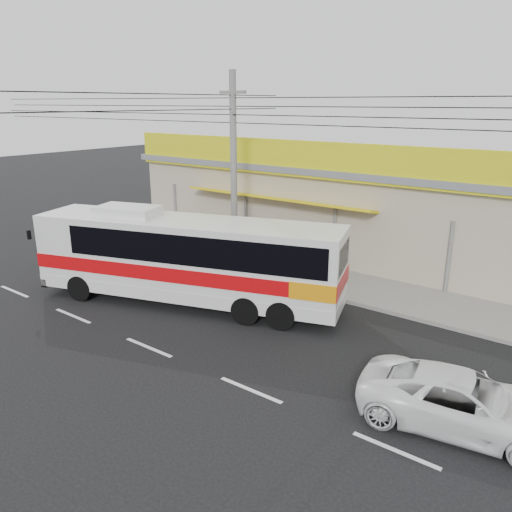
{
  "coord_description": "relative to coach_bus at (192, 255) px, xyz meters",
  "views": [
    {
      "loc": [
        11.06,
        -11.68,
        7.31
      ],
      "look_at": [
        0.8,
        2.0,
        2.02
      ],
      "focal_mm": 35.0,
      "sensor_mm": 36.0,
      "label": 1
    }
  ],
  "objects": [
    {
      "name": "ground",
      "position": [
        1.37,
        -0.94,
        -1.91
      ],
      "size": [
        120.0,
        120.0,
        0.0
      ],
      "primitive_type": "plane",
      "color": "black",
      "rests_on": "ground"
    },
    {
      "name": "sidewalk",
      "position": [
        1.37,
        5.06,
        -1.84
      ],
      "size": [
        30.0,
        3.2,
        0.15
      ],
      "primitive_type": "cube",
      "color": "slate",
      "rests_on": "ground"
    },
    {
      "name": "lane_markings",
      "position": [
        1.37,
        -3.44,
        -1.91
      ],
      "size": [
        50.0,
        0.12,
        0.01
      ],
      "primitive_type": null,
      "color": "silver",
      "rests_on": "ground"
    },
    {
      "name": "storefront_building",
      "position": [
        1.37,
        10.6,
        0.39
      ],
      "size": [
        22.6,
        9.2,
        5.7
      ],
      "color": "#A59B85",
      "rests_on": "ground"
    },
    {
      "name": "coach_bus",
      "position": [
        0.0,
        0.0,
        0.0
      ],
      "size": [
        11.79,
        5.92,
        3.58
      ],
      "rotation": [
        0.0,
        0.0,
        0.31
      ],
      "color": "silver",
      "rests_on": "ground"
    },
    {
      "name": "motorbike_red",
      "position": [
        -3.31,
        5.2,
        -1.25
      ],
      "size": [
        2.05,
        1.5,
        1.03
      ],
      "primitive_type": "imported",
      "rotation": [
        0.0,
        0.0,
        2.05
      ],
      "color": "maroon",
      "rests_on": "sidewalk"
    },
    {
      "name": "motorbike_dark",
      "position": [
        -8.97,
        3.76,
        -1.27
      ],
      "size": [
        1.7,
        0.8,
        0.98
      ],
      "primitive_type": "imported",
      "rotation": [
        0.0,
        0.0,
        1.79
      ],
      "color": "black",
      "rests_on": "sidewalk"
    },
    {
      "name": "white_car",
      "position": [
        10.24,
        -1.7,
        -1.26
      ],
      "size": [
        5.02,
        2.92,
        1.31
      ],
      "primitive_type": "imported",
      "rotation": [
        0.0,
        0.0,
        1.73
      ],
      "color": "white",
      "rests_on": "ground"
    },
    {
      "name": "utility_pole",
      "position": [
        -0.78,
        3.46,
        5.13
      ],
      "size": [
        34.0,
        14.0,
        8.54
      ],
      "color": "#626260",
      "rests_on": "ground"
    }
  ]
}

